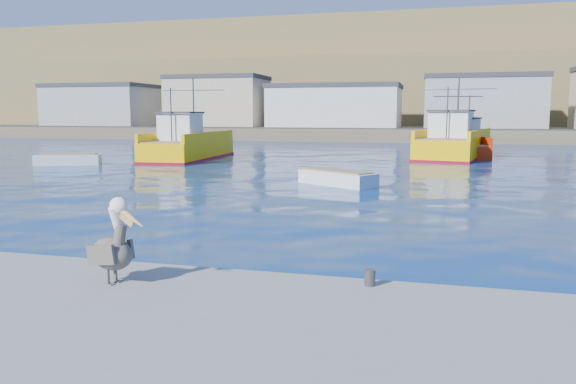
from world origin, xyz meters
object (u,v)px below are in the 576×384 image
(skiff_mid, at_px, (337,179))
(pelican, at_px, (113,247))
(trawler_yellow_b, at_px, (454,144))
(boat_orange, at_px, (460,145))
(trawler_yellow_a, at_px, (188,146))
(skiff_left, at_px, (68,160))

(skiff_mid, xyz_separation_m, pelican, (-0.87, -19.09, 0.90))
(trawler_yellow_b, bearing_deg, boat_orange, 57.42)
(pelican, bearing_deg, trawler_yellow_a, 112.58)
(trawler_yellow_a, relative_size, boat_orange, 1.40)
(pelican, bearing_deg, trawler_yellow_b, 79.82)
(trawler_yellow_a, xyz_separation_m, boat_orange, (21.03, 7.94, -0.04))
(skiff_mid, bearing_deg, trawler_yellow_a, 137.31)
(trawler_yellow_b, height_order, pelican, trawler_yellow_b)
(skiff_left, height_order, skiff_mid, skiff_left)
(boat_orange, relative_size, skiff_mid, 1.92)
(skiff_left, distance_m, pelican, 32.12)
(boat_orange, height_order, skiff_left, boat_orange)
(skiff_mid, bearing_deg, skiff_left, 162.58)
(trawler_yellow_a, height_order, skiff_mid, trawler_yellow_a)
(trawler_yellow_b, height_order, skiff_left, trawler_yellow_b)
(trawler_yellow_a, distance_m, skiff_left, 9.15)
(boat_orange, height_order, pelican, boat_orange)
(boat_orange, bearing_deg, trawler_yellow_b, -122.58)
(trawler_yellow_a, xyz_separation_m, skiff_left, (-6.10, -6.78, -0.75))
(trawler_yellow_b, xyz_separation_m, skiff_left, (-26.59, -13.89, -0.81))
(trawler_yellow_a, xyz_separation_m, skiff_mid, (14.29, -13.18, -0.76))
(trawler_yellow_a, relative_size, skiff_mid, 2.68)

